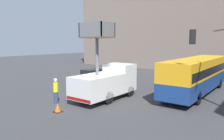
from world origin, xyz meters
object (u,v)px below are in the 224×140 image
object	(u,v)px
parked_car_curbside	(93,75)
road_worker_directing	(161,93)
traffic_cone_near_truck	(58,108)
utility_truck	(106,81)
road_worker_near_truck	(56,91)
city_bus	(198,73)

from	to	relation	value
parked_car_curbside	road_worker_directing	bearing A→B (deg)	-20.54
road_worker_directing	parked_car_curbside	distance (m)	11.24
traffic_cone_near_truck	parked_car_curbside	bearing A→B (deg)	120.14
utility_truck	road_worker_directing	xyz separation A→B (m)	(4.27, 1.41, -0.66)
traffic_cone_near_truck	parked_car_curbside	xyz separation A→B (m)	(-5.81, 10.01, 0.48)
road_worker_directing	parked_car_curbside	xyz separation A→B (m)	(-10.52, 3.94, -0.10)
road_worker_directing	traffic_cone_near_truck	xyz separation A→B (m)	(-4.71, -6.06, -0.58)
utility_truck	parked_car_curbside	size ratio (longest dim) A/B	1.38
road_worker_directing	utility_truck	bearing A→B (deg)	56.90
utility_truck	road_worker_near_truck	distance (m)	4.07
utility_truck	road_worker_directing	bearing A→B (deg)	18.28
parked_car_curbside	city_bus	bearing A→B (deg)	6.16
traffic_cone_near_truck	city_bus	bearing A→B (deg)	62.58
utility_truck	road_worker_near_truck	xyz separation A→B (m)	(-2.26, -3.34, -0.53)
utility_truck	traffic_cone_near_truck	size ratio (longest dim) A/B	10.20
road_worker_directing	traffic_cone_near_truck	distance (m)	7.70
utility_truck	road_worker_directing	size ratio (longest dim) A/B	3.53
road_worker_near_truck	traffic_cone_near_truck	world-z (taller)	road_worker_near_truck
utility_truck	road_worker_directing	distance (m)	4.54
city_bus	traffic_cone_near_truck	distance (m)	12.79
parked_car_curbside	traffic_cone_near_truck	bearing A→B (deg)	-59.86
city_bus	road_worker_near_truck	size ratio (longest dim) A/B	6.35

